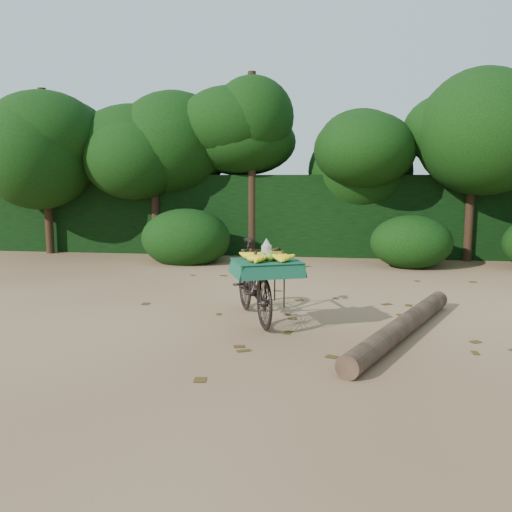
# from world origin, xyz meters

# --- Properties ---
(ground) EXTENTS (80.00, 80.00, 0.00)m
(ground) POSITION_xyz_m (0.00, 0.00, 0.00)
(ground) COLOR tan
(ground) RESTS_ON ground
(vendor_bicycle) EXTENTS (1.19, 1.81, 1.00)m
(vendor_bicycle) POSITION_xyz_m (-0.94, -0.02, 0.51)
(vendor_bicycle) COLOR black
(vendor_bicycle) RESTS_ON ground
(fallen_log) EXTENTS (1.49, 2.96, 0.23)m
(fallen_log) POSITION_xyz_m (0.78, -0.47, 0.11)
(fallen_log) COLOR brown
(fallen_log) RESTS_ON ground
(hedge_backdrop) EXTENTS (26.00, 1.80, 1.80)m
(hedge_backdrop) POSITION_xyz_m (0.00, 6.30, 0.90)
(hedge_backdrop) COLOR black
(hedge_backdrop) RESTS_ON ground
(tree_row) EXTENTS (14.50, 2.00, 4.00)m
(tree_row) POSITION_xyz_m (-0.65, 5.50, 2.00)
(tree_row) COLOR black
(tree_row) RESTS_ON ground
(bush_clumps) EXTENTS (8.80, 1.70, 0.90)m
(bush_clumps) POSITION_xyz_m (0.50, 4.30, 0.45)
(bush_clumps) COLOR black
(bush_clumps) RESTS_ON ground
(leaf_litter) EXTENTS (7.00, 7.30, 0.01)m
(leaf_litter) POSITION_xyz_m (0.00, 0.65, 0.01)
(leaf_litter) COLOR #453212
(leaf_litter) RESTS_ON ground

